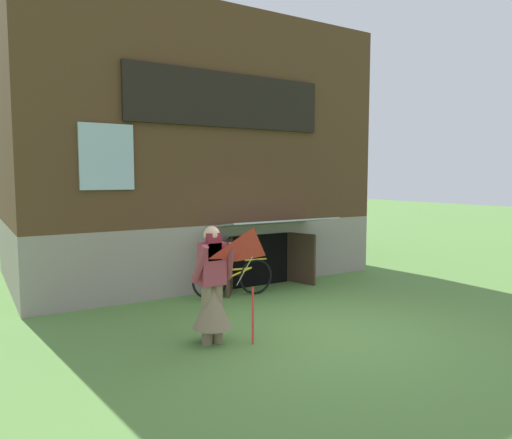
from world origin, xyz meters
TOP-DOWN VIEW (x-y plane):
  - ground_plane at (0.00, 0.00)m, footprint 60.00×60.00m
  - log_house at (0.00, 5.27)m, footprint 7.44×5.65m
  - person at (-1.65, 0.43)m, footprint 0.61×0.52m
  - kite at (-1.29, -0.03)m, footprint 0.74×0.68m
  - bicycle_yellow at (-0.21, 2.46)m, footprint 1.58×0.26m

SIDE VIEW (x-z plane):
  - ground_plane at x=0.00m, z-range 0.00..0.00m
  - bicycle_yellow at x=-0.21m, z-range -0.01..0.71m
  - person at x=-1.65m, z-range -0.13..1.46m
  - kite at x=-1.29m, z-range 0.48..2.01m
  - log_house at x=0.00m, z-range 0.00..5.50m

